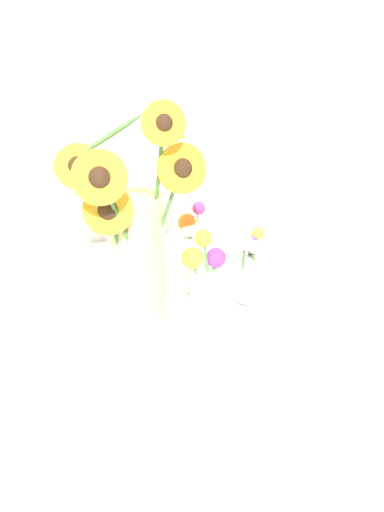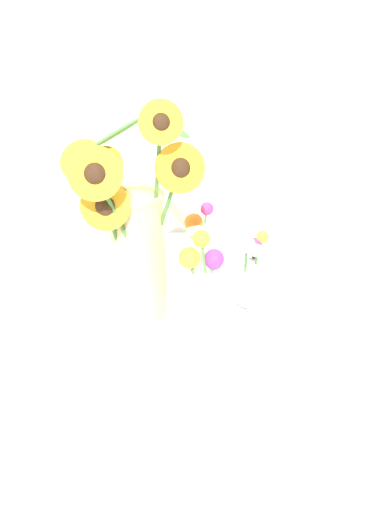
{
  "view_description": "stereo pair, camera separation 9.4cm",
  "coord_description": "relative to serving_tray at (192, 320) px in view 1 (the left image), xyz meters",
  "views": [
    {
      "loc": [
        -0.27,
        -0.72,
        0.63
      ],
      "look_at": [
        -0.03,
        0.07,
        0.16
      ],
      "focal_mm": 35.0,
      "sensor_mm": 36.0,
      "label": 1
    },
    {
      "loc": [
        -0.18,
        -0.74,
        0.63
      ],
      "look_at": [
        -0.03,
        0.07,
        0.16
      ],
      "focal_mm": 35.0,
      "sensor_mm": 36.0,
      "label": 2
    }
  ],
  "objects": [
    {
      "name": "serving_tray",
      "position": [
        0.0,
        0.0,
        0.0
      ],
      "size": [
        0.48,
        0.48,
        0.02
      ],
      "color": "white",
      "rests_on": "ground_plane"
    },
    {
      "name": "vase_small_center",
      "position": [
        0.02,
        -0.05,
        0.09
      ],
      "size": [
        0.09,
        0.07,
        0.21
      ],
      "color": "white",
      "rests_on": "serving_tray"
    },
    {
      "name": "mason_jar_sunflowers",
      "position": [
        -0.1,
        0.03,
        0.19
      ],
      "size": [
        0.26,
        0.23,
        0.44
      ],
      "color": "#D1B77A",
      "rests_on": "serving_tray"
    },
    {
      "name": "vase_small_back",
      "position": [
        0.04,
        0.11,
        0.09
      ],
      "size": [
        0.07,
        0.09,
        0.18
      ],
      "color": "white",
      "rests_on": "serving_tray"
    },
    {
      "name": "vase_bulb_right",
      "position": [
        0.12,
        0.01,
        0.07
      ],
      "size": [
        0.07,
        0.07,
        0.17
      ],
      "color": "white",
      "rests_on": "serving_tray"
    },
    {
      "name": "ground_plane",
      "position": [
        0.03,
        -0.07,
        -0.01
      ],
      "size": [
        6.0,
        6.0,
        0.0
      ],
      "primitive_type": "plane",
      "color": "white"
    }
  ]
}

